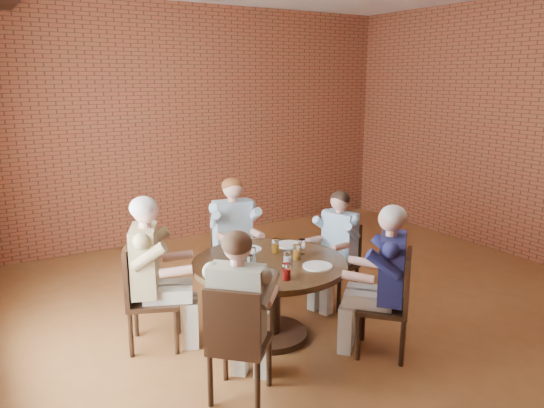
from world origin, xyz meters
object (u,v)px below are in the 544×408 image
chair_a (340,259)px  diner_a (337,249)px  chair_c (143,292)px  diner_b (234,239)px  diner_e (384,281)px  chair_d (237,340)px  diner_d (240,316)px  chair_e (393,300)px  diner_c (153,273)px  smartphone (313,265)px  chair_b (232,250)px  dining_table (270,284)px

chair_a → diner_a: diner_a is taller
diner_a → chair_c: size_ratio=1.27×
diner_b → chair_c: size_ratio=1.38×
diner_b → chair_c: (-1.21, -0.57, -0.14)m
diner_e → chair_d: bearing=-43.0°
diner_d → chair_e: size_ratio=1.40×
chair_c → diner_c: diner_c is taller
chair_a → diner_b: size_ratio=0.66×
chair_a → smartphone: size_ratio=6.54×
chair_d → chair_e: chair_e is taller
chair_c → diner_d: 1.20m
chair_a → diner_e: bearing=-35.2°
diner_b → chair_e: bearing=-63.0°
chair_a → chair_b: bearing=-148.3°
chair_c → diner_d: size_ratio=0.73×
diner_c → diner_e: diner_c is taller
diner_b → chair_a: bearing=-29.4°
diner_a → chair_c: bearing=-110.7°
diner_d → diner_b: bearing=-71.8°
dining_table → diner_b: diner_b is taller
diner_a → smartphone: bearing=-66.9°
diner_c → smartphone: bearing=-96.9°
chair_b → chair_d: chair_b is taller
diner_c → diner_a: bearing=-70.3°
smartphone → diner_e: bearing=-48.6°
diner_c → chair_a: bearing=-69.7°
diner_a → diner_d: (-1.66, -0.97, 0.04)m
chair_b → chair_e: chair_e is taller
chair_c → diner_e: (1.73, -1.20, 0.15)m
chair_c → chair_d: size_ratio=1.04×
chair_b → chair_c: 1.38m
diner_b → smartphone: (0.10, -1.32, 0.09)m
dining_table → chair_b: bearing=80.6°
smartphone → chair_e: bearing=-48.7°
dining_table → diner_c: 1.05m
diner_a → diner_c: 1.95m
diner_d → smartphone: diner_d is taller
diner_c → chair_e: (1.71, -1.23, -0.18)m
dining_table → diner_d: diner_d is taller
chair_a → chair_b: (-0.88, 0.80, 0.03)m
diner_a → chair_a: bearing=90.0°
diner_d → chair_e: 1.44m
diner_b → diner_a: bearing=-32.3°
chair_c → diner_d: diner_d is taller
diner_a → diner_b: bearing=-147.7°
diner_c → diner_d: (0.28, -1.10, -0.03)m
chair_e → diner_e: diner_e is taller
chair_e → smartphone: size_ratio=6.99×
smartphone → chair_d: bearing=-158.1°
diner_b → chair_c: diner_b is taller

